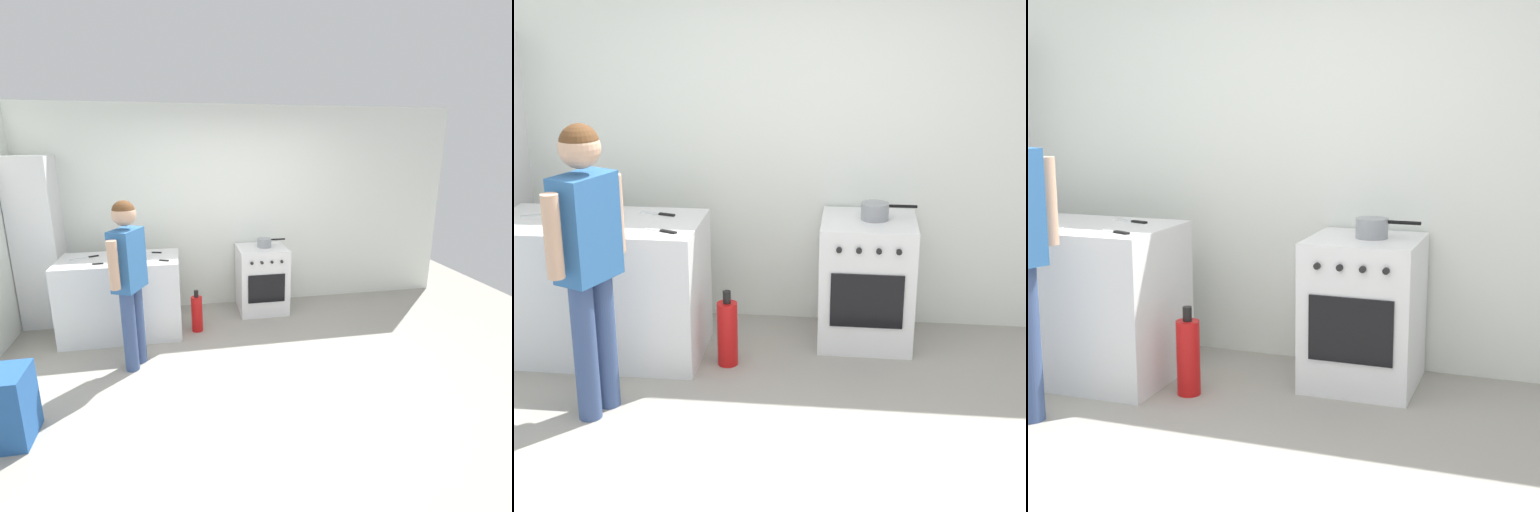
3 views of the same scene
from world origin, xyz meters
The scene contains 11 objects.
ground_plane centered at (0.00, 0.00, 0.00)m, with size 8.00×8.00×0.00m, color gray.
back_wall centered at (0.00, 1.95, 1.30)m, with size 6.00×0.10×2.60m, color silver.
counter_unit centered at (-1.35, 1.20, 0.45)m, with size 1.30×0.70×0.90m, color silver.
oven_left centered at (0.35, 1.58, 0.43)m, with size 0.62×0.62×0.85m.
pot centered at (0.39, 1.59, 0.91)m, with size 0.36×0.18×0.11m.
knife_chef centered at (-1.71, 1.29, 0.90)m, with size 0.29×0.16×0.01m.
knife_utility centered at (-1.00, 1.38, 0.90)m, with size 0.25×0.10×0.01m.
knife_paring centered at (-0.88, 1.02, 0.91)m, with size 0.20×0.10×0.01m.
knife_bread centered at (-1.43, 1.01, 0.90)m, with size 0.35×0.05×0.01m.
person centered at (-1.15, 0.44, 0.98)m, with size 0.32×0.53×1.64m.
fire_extinguisher centered at (-0.52, 1.10, 0.22)m, with size 0.13×0.13×0.50m.
Camera 2 is at (0.25, -3.36, 2.30)m, focal length 55.00 mm.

